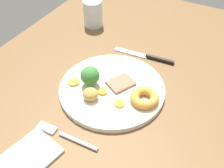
# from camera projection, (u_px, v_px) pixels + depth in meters

# --- Properties ---
(dining_table) EXTENTS (1.20, 0.84, 0.04)m
(dining_table) POSITION_uv_depth(u_px,v_px,m) (116.00, 103.00, 0.68)
(dining_table) COLOR brown
(dining_table) RESTS_ON ground
(dinner_plate) EXTENTS (0.27, 0.27, 0.01)m
(dinner_plate) POSITION_uv_depth(u_px,v_px,m) (112.00, 89.00, 0.69)
(dinner_plate) COLOR silver
(dinner_plate) RESTS_ON dining_table
(meat_slice_main) EXTENTS (0.08, 0.08, 0.01)m
(meat_slice_main) POSITION_uv_depth(u_px,v_px,m) (121.00, 83.00, 0.69)
(meat_slice_main) COLOR #9E664C
(meat_slice_main) RESTS_ON dinner_plate
(yorkshire_pudding) EXTENTS (0.07, 0.07, 0.02)m
(yorkshire_pudding) POSITION_uv_depth(u_px,v_px,m) (145.00, 98.00, 0.64)
(yorkshire_pudding) COLOR #C68938
(yorkshire_pudding) RESTS_ON dinner_plate
(roast_potato_left) EXTENTS (0.05, 0.05, 0.03)m
(roast_potato_left) POSITION_uv_depth(u_px,v_px,m) (91.00, 94.00, 0.64)
(roast_potato_left) COLOR #BC8C42
(roast_potato_left) RESTS_ON dinner_plate
(carrot_coin_front) EXTENTS (0.02, 0.02, 0.01)m
(carrot_coin_front) POSITION_uv_depth(u_px,v_px,m) (102.00, 92.00, 0.66)
(carrot_coin_front) COLOR orange
(carrot_coin_front) RESTS_ON dinner_plate
(carrot_coin_back) EXTENTS (0.03, 0.03, 0.01)m
(carrot_coin_back) POSITION_uv_depth(u_px,v_px,m) (74.00, 82.00, 0.69)
(carrot_coin_back) COLOR orange
(carrot_coin_back) RESTS_ON dinner_plate
(carrot_coin_side) EXTENTS (0.03, 0.03, 0.00)m
(carrot_coin_side) POSITION_uv_depth(u_px,v_px,m) (120.00, 104.00, 0.64)
(carrot_coin_side) COLOR orange
(carrot_coin_side) RESTS_ON dinner_plate
(broccoli_floret) EXTENTS (0.05, 0.05, 0.06)m
(broccoli_floret) POSITION_uv_depth(u_px,v_px,m) (91.00, 75.00, 0.67)
(broccoli_floret) COLOR #8CB766
(broccoli_floret) RESTS_ON dinner_plate
(fork) EXTENTS (0.02, 0.15, 0.01)m
(fork) POSITION_uv_depth(u_px,v_px,m) (65.00, 136.00, 0.58)
(fork) COLOR silver
(fork) RESTS_ON dining_table
(knife) EXTENTS (0.03, 0.19, 0.01)m
(knife) POSITION_uv_depth(u_px,v_px,m) (149.00, 57.00, 0.79)
(knife) COLOR black
(knife) RESTS_ON dining_table
(water_glass) EXTENTS (0.06, 0.06, 0.09)m
(water_glass) POSITION_uv_depth(u_px,v_px,m) (93.00, 13.00, 0.89)
(water_glass) COLOR silver
(water_glass) RESTS_ON dining_table
(folded_napkin) EXTENTS (0.13, 0.11, 0.01)m
(folded_napkin) POSITION_uv_depth(u_px,v_px,m) (30.00, 156.00, 0.55)
(folded_napkin) COLOR white
(folded_napkin) RESTS_ON dining_table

